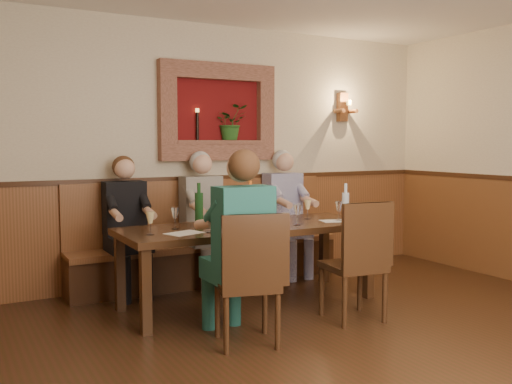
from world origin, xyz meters
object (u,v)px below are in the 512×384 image
person_bench_mid (205,231)px  person_chair_front (238,261)px  water_bottle (345,206)px  chair_near_right (354,285)px  person_bench_right (287,224)px  wine_bottle_green_a (250,206)px  person_bench_left (128,239)px  spittoon_bucket (238,214)px  wine_bottle_green_b (199,209)px  dining_table (249,233)px  chair_near_left (247,306)px  bench (208,253)px

person_bench_mid → person_chair_front: 1.67m
water_bottle → person_chair_front: bearing=-160.4°
chair_near_right → person_bench_right: size_ratio=0.72×
wine_bottle_green_a → person_bench_left: bearing=140.3°
person_bench_left → spittoon_bucket: bearing=-52.2°
chair_near_right → person_bench_right: 1.75m
wine_bottle_green_b → chair_near_right: bearing=-42.9°
spittoon_bucket → water_bottle: (1.08, -0.16, 0.03)m
spittoon_bucket → wine_bottle_green_b: wine_bottle_green_b is taller
dining_table → chair_near_right: bearing=-56.6°
chair_near_right → wine_bottle_green_b: 1.53m
person_bench_left → water_bottle: (1.82, -1.11, 0.33)m
dining_table → person_bench_mid: person_bench_mid is taller
spittoon_bucket → person_bench_mid: bearing=84.6°
chair_near_left → chair_near_right: size_ratio=0.98×
dining_table → person_bench_right: bearing=41.9°
wine_bottle_green_a → spittoon_bucket: bearing=-143.4°
bench → chair_near_right: size_ratio=2.93×
wine_bottle_green_b → person_bench_mid: bearing=63.0°
chair_near_left → water_bottle: (1.42, 0.67, 0.61)m
chair_near_left → person_bench_left: (-0.39, 1.78, 0.28)m
chair_near_left → person_bench_left: person_bench_left is taller
bench → chair_near_left: bench is taller
chair_near_left → wine_bottle_green_a: 1.30m
chair_near_left → person_bench_right: bearing=66.1°
chair_near_right → spittoon_bucket: (-0.73, 0.74, 0.58)m
wine_bottle_green_a → person_bench_mid: bearing=99.0°
dining_table → person_bench_left: (-0.91, 0.84, -0.10)m
bench → wine_bottle_green_b: size_ratio=7.45×
person_bench_mid → wine_bottle_green_b: person_bench_mid is taller
dining_table → wine_bottle_green_a: wine_bottle_green_a is taller
bench → chair_near_right: bench is taller
person_bench_right → spittoon_bucket: 1.48m
chair_near_right → person_bench_mid: 1.83m
chair_near_left → person_chair_front: 0.35m
wine_bottle_green_b → chair_near_left: bearing=-93.2°
wine_bottle_green_a → wine_bottle_green_b: 0.50m
chair_near_left → wine_bottle_green_b: bearing=102.2°
person_chair_front → person_bench_right: bearing=48.2°
person_bench_mid → person_bench_left: bearing=179.9°
person_bench_mid → person_chair_front: person_chair_front is taller
person_bench_left → person_bench_mid: (0.82, -0.00, 0.02)m
chair_near_left → person_bench_right: person_bench_right is taller
chair_near_left → chair_near_right: bearing=20.0°
wine_bottle_green_a → wine_bottle_green_b: bearing=174.3°
person_bench_left → bench: bearing=6.6°
person_bench_mid → person_chair_front: size_ratio=0.97×
wine_bottle_green_a → person_chair_front: bearing=-123.7°
dining_table → wine_bottle_green_b: bearing=167.7°
person_bench_mid → spittoon_bucket: person_bench_mid is taller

